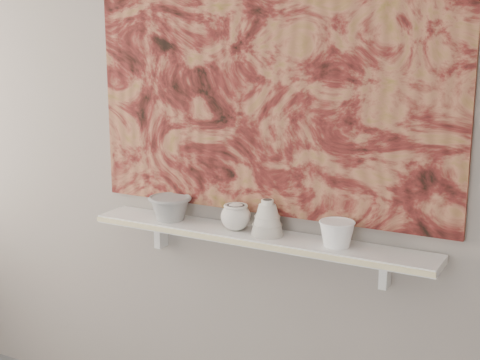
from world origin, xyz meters
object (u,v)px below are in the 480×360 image
Objects in this scene: cup_cream at (236,217)px; bowl_white at (337,233)px; painting at (267,71)px; bell_vessel at (267,217)px; shelf at (256,237)px; bowl_grey at (170,208)px.

cup_cream reaches higher than bowl_white.
painting reaches higher than bell_vessel.
bell_vessel is 1.06× the size of bowl_white.
painting is at bearing 166.13° from bowl_white.
shelf is 0.33m from bowl_white.
bell_vessel is (0.14, 0.00, 0.02)m from cup_cream.
bowl_white is (0.41, 0.00, -0.01)m from cup_cream.
shelf is at bearing 180.00° from bell_vessel.
painting is at bearing 42.68° from cup_cream.
painting is at bearing 11.55° from bowl_grey.
shelf is at bearing 180.00° from bowl_white.
cup_cream is (-0.09, -0.08, -0.56)m from painting.
shelf is at bearing -90.00° from painting.
bell_vessel is (0.05, 0.00, 0.08)m from shelf.
bowl_white is at bearing 0.00° from cup_cream.
painting is 0.55m from bell_vessel.
bowl_grey is at bearing 180.00° from shelf.
painting is 0.57m from cup_cream.
cup_cream is (-0.09, 0.00, 0.07)m from shelf.
shelf is 0.63m from painting.
bowl_white is (0.72, 0.00, -0.00)m from bowl_grey.
bell_vessel reaches higher than bowl_grey.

